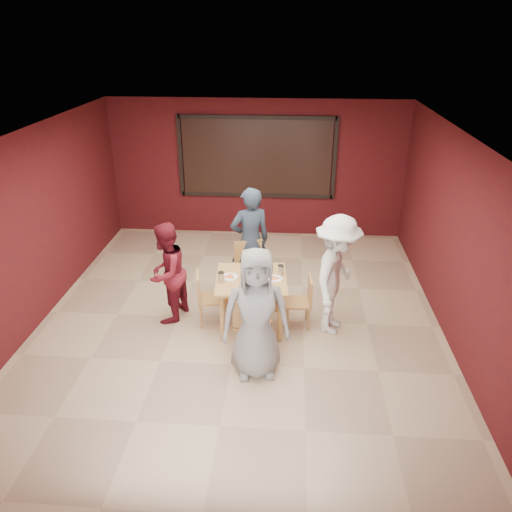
# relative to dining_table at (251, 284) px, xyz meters

# --- Properties ---
(floor) EXTENTS (7.00, 7.00, 0.00)m
(floor) POSITION_rel_dining_table_xyz_m (-0.18, 0.15, -0.70)
(floor) COLOR #CAB08C
(floor) RESTS_ON ground
(window_blinds) EXTENTS (3.00, 0.02, 1.50)m
(window_blinds) POSITION_rel_dining_table_xyz_m (-0.18, 3.60, 0.95)
(window_blinds) COLOR black
(dining_table) EXTENTS (1.08, 1.08, 0.95)m
(dining_table) POSITION_rel_dining_table_xyz_m (0.00, 0.00, 0.00)
(dining_table) COLOR tan
(dining_table) RESTS_ON floor
(chair_front) EXTENTS (0.52, 0.52, 0.85)m
(chair_front) POSITION_rel_dining_table_xyz_m (0.05, -0.71, -0.22)
(chair_front) COLOR tan
(chair_front) RESTS_ON floor
(chair_back) EXTENTS (0.58, 0.58, 0.95)m
(chair_back) POSITION_rel_dining_table_xyz_m (-0.10, 0.88, -0.16)
(chair_back) COLOR tan
(chair_back) RESTS_ON floor
(chair_left) EXTENTS (0.47, 0.47, 0.82)m
(chair_left) POSITION_rel_dining_table_xyz_m (-0.67, 0.03, -0.23)
(chair_left) COLOR tan
(chair_left) RESTS_ON floor
(chair_right) EXTENTS (0.41, 0.41, 0.78)m
(chair_right) POSITION_rel_dining_table_xyz_m (0.75, 0.07, -0.25)
(chair_right) COLOR tan
(chair_right) RESTS_ON floor
(diner_front) EXTENTS (0.92, 0.68, 1.74)m
(diner_front) POSITION_rel_dining_table_xyz_m (0.15, -1.08, 0.17)
(diner_front) COLOR gray
(diner_front) RESTS_ON floor
(diner_back) EXTENTS (0.77, 0.64, 1.80)m
(diner_back) POSITION_rel_dining_table_xyz_m (-0.11, 1.09, 0.21)
(diner_back) COLOR #2B3A4C
(diner_back) RESTS_ON floor
(diner_left) EXTENTS (0.76, 0.88, 1.54)m
(diner_left) POSITION_rel_dining_table_xyz_m (-1.27, 0.12, 0.08)
(diner_left) COLOR maroon
(diner_left) RESTS_ON floor
(diner_right) EXTENTS (0.99, 1.30, 1.77)m
(diner_right) POSITION_rel_dining_table_xyz_m (1.20, -0.00, 0.19)
(diner_right) COLOR white
(diner_right) RESTS_ON floor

